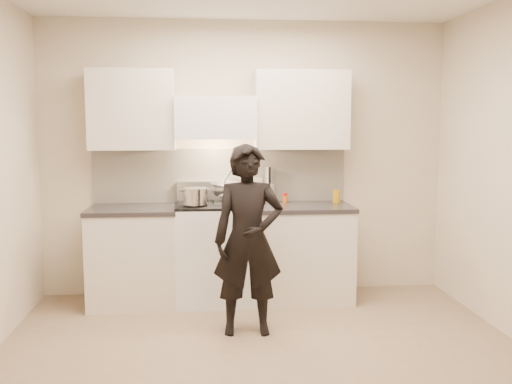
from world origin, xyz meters
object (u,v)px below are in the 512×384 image
Objects in this scene: stove at (217,252)px; counter_right at (303,252)px; wok at (231,189)px; utensil_crock at (268,191)px; person at (248,240)px.

stove is 0.83m from counter_right.
wok is 1.43× the size of utensil_crock.
wok reaches higher than stove.
counter_right is at bearing 0.00° from stove.
stove is 1.92× the size of wok.
counter_right is 1.84× the size of wok.
person is at bearing -75.13° from stove.
counter_right is 0.60× the size of person.
wok is (0.15, 0.14, 0.59)m from stove.
utensil_crock is (0.38, 0.10, -0.04)m from wok.
counter_right is (0.83, 0.00, -0.01)m from stove.
person is (-0.29, -1.11, -0.26)m from utensil_crock.
person is (0.08, -1.01, -0.30)m from wok.
stove is 0.63m from wok.
counter_right is 2.62× the size of utensil_crock.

